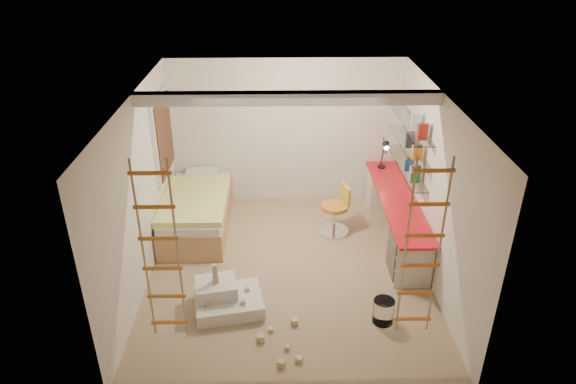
{
  "coord_description": "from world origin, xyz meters",
  "views": [
    {
      "loc": [
        -0.13,
        -6.15,
        4.5
      ],
      "look_at": [
        0.0,
        0.3,
        1.15
      ],
      "focal_mm": 32.0,
      "sensor_mm": 36.0,
      "label": 1
    }
  ],
  "objects_px": {
    "swivel_chair": "(336,216)",
    "play_platform": "(225,298)",
    "bed": "(197,211)",
    "desk": "(395,216)"
  },
  "relations": [
    {
      "from": "desk",
      "to": "swivel_chair",
      "type": "distance_m",
      "value": 0.95
    },
    {
      "from": "bed",
      "to": "swivel_chair",
      "type": "relative_size",
      "value": 2.38
    },
    {
      "from": "swivel_chair",
      "to": "play_platform",
      "type": "relative_size",
      "value": 0.86
    },
    {
      "from": "swivel_chair",
      "to": "play_platform",
      "type": "bearing_deg",
      "value": -131.58
    },
    {
      "from": "play_platform",
      "to": "desk",
      "type": "bearing_deg",
      "value": 32.87
    },
    {
      "from": "bed",
      "to": "desk",
      "type": "bearing_deg",
      "value": -6.49
    },
    {
      "from": "bed",
      "to": "play_platform",
      "type": "xyz_separation_m",
      "value": [
        0.63,
        -2.02,
        -0.18
      ]
    },
    {
      "from": "bed",
      "to": "play_platform",
      "type": "distance_m",
      "value": 2.13
    },
    {
      "from": "swivel_chair",
      "to": "desk",
      "type": "bearing_deg",
      "value": -11.59
    },
    {
      "from": "swivel_chair",
      "to": "play_platform",
      "type": "xyz_separation_m",
      "value": [
        -1.64,
        -1.85,
        -0.16
      ]
    }
  ]
}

